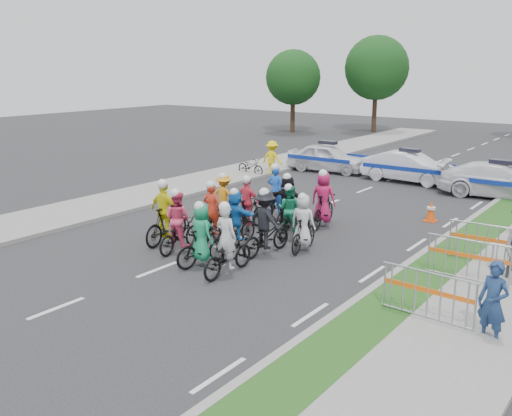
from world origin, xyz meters
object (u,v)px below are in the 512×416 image
Objects in this scene: rider_13 at (323,204)px; rider_10 at (225,203)px; rider_8 at (290,217)px; barrier_1 at (468,262)px; rider_12 at (276,200)px; rider_3 at (166,219)px; rider_1 at (202,241)px; cone_0 at (431,211)px; rider_4 at (266,228)px; rider_7 at (303,228)px; rider_5 at (236,221)px; marshal_hiviz at (272,158)px; police_car_1 at (409,167)px; parked_bike at (251,166)px; rider_0 at (227,250)px; rider_6 at (213,220)px; barrier_2 at (487,245)px; rider_2 at (178,228)px; police_car_0 at (327,158)px; rider_9 at (248,209)px; spectator_0 at (493,303)px; tree_3 at (377,68)px; rider_11 at (288,205)px; police_car_2 at (500,181)px; tree_0 at (293,78)px; barrier_0 at (428,298)px.

rider_10 is at bearing 17.29° from rider_13.
barrier_1 is at bearing 162.72° from rider_8.
rider_3 is at bearing 67.53° from rider_12.
cone_0 is (3.24, 7.88, -0.35)m from rider_1.
cone_0 is at bearing -106.51° from rider_4.
rider_5 is at bearing 11.42° from rider_7.
marshal_hiviz is at bearing -54.45° from rider_13.
rider_10 is 0.42× the size of police_car_1.
rider_10 is 1.11× the size of parked_bike.
rider_0 reaches higher than rider_6.
rider_8 is 0.91× the size of rider_13.
rider_0 is 0.95× the size of barrier_2.
rider_5 is 10.92m from parked_bike.
marshal_hiviz is (-4.42, 10.93, 0.15)m from rider_2.
rider_10 is (-0.12, 2.84, -0.08)m from rider_3.
police_car_0 reaches higher than barrier_2.
rider_12 is (0.94, 4.31, -0.12)m from rider_3.
rider_2 is at bearing -122.07° from cone_0.
rider_4 reaches higher than parked_bike.
rider_9 reaches higher than spectator_0.
rider_2 is 0.94× the size of rider_3.
tree_3 is (-9.81, 17.30, 4.21)m from police_car_1.
rider_7 is 5.55m from cone_0.
cone_0 is (2.81, 4.40, -0.29)m from rider_8.
rider_12 reaches higher than police_car_0.
rider_6 reaches higher than spectator_0.
rider_11 is at bearing -75.46° from rider_1.
rider_5 is 0.37× the size of police_car_2.
parked_bike is at bearing 158.74° from spectator_0.
rider_4 is at bearing -167.11° from rider_3.
cone_0 is at bearing -152.24° from rider_10.
rider_0 is 1.11× the size of rider_5.
rider_0 is at bearing 158.05° from rider_2.
rider_9 is at bearing -171.48° from barrier_2.
rider_6 is at bearing 81.00° from rider_9.
tree_0 reaches higher than rider_5.
rider_8 is 0.87× the size of barrier_0.
rider_12 is (-1.95, 3.34, -0.10)m from rider_4.
rider_8 is at bearing -48.12° from rider_7.
rider_10 is 28.74m from tree_3.
barrier_1 is (1.82, -10.22, -0.11)m from police_car_2.
rider_7 reaches higher than rider_10.
barrier_2 is 4.40m from cone_0.
rider_8 is 10.12m from marshal_hiviz.
rider_11 reaches higher than marshal_hiviz.
rider_0 is 5.82m from barrier_1.
rider_7 is 4.85m from barrier_2.
rider_1 is 14.54m from police_car_0.
police_car_0 is 13.89m from barrier_2.
police_car_0 is at bearing 126.29° from barrier_0.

